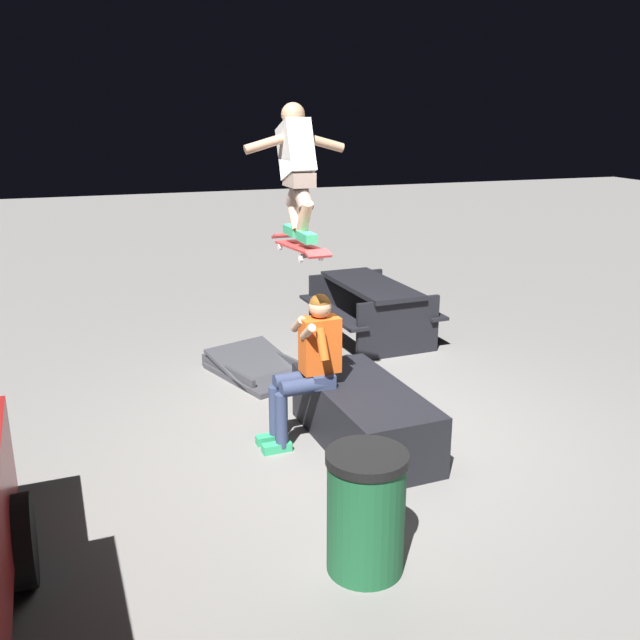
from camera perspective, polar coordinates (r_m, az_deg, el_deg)
name	(u,v)px	position (r m, az deg, el deg)	size (l,w,h in m)	color
ground_plane	(354,433)	(6.64, 2.81, -9.17)	(40.00, 40.00, 0.00)	slate
ledge_box_main	(364,416)	(6.33, 3.61, -7.82)	(1.67, 0.76, 0.54)	black
person_sitting_on_ledge	(308,361)	(6.18, -0.95, -3.35)	(0.59, 0.76, 1.38)	#2D3856
skateboard	(300,247)	(6.06, -1.67, 5.99)	(1.03, 0.24, 0.13)	#B72D2D
skater_airborne	(297,165)	(6.03, -1.91, 12.52)	(0.62, 0.89, 1.12)	#2D9E66
kicker_ramp	(261,370)	(8.01, -4.85, -4.12)	(1.41, 1.17, 0.32)	#38383D
picnic_table_back	(370,301)	(9.14, 4.12, 1.53)	(1.78, 1.45, 0.75)	black
trash_bin	(366,511)	(4.69, 3.76, -15.30)	(0.53, 0.53, 0.84)	#19512D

